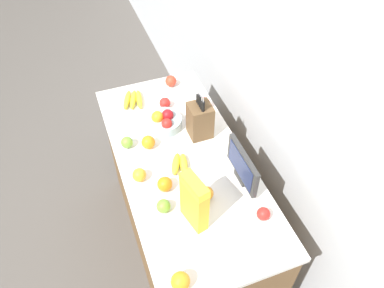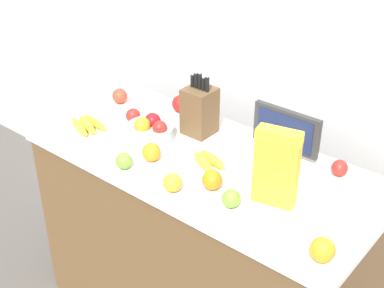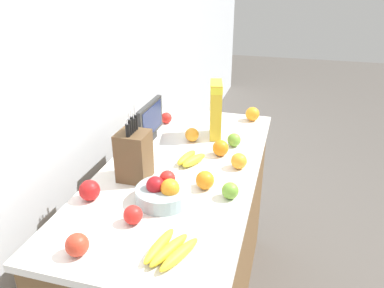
{
  "view_description": "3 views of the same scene",
  "coord_description": "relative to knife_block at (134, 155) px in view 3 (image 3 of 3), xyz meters",
  "views": [
    {
      "loc": [
        1.28,
        -0.42,
        2.48
      ],
      "look_at": [
        0.01,
        0.05,
        1.05
      ],
      "focal_mm": 35.0,
      "sensor_mm": 36.0,
      "label": 1
    },
    {
      "loc": [
        1.15,
        -1.47,
        2.09
      ],
      "look_at": [
        -0.06,
        0.0,
        0.98
      ],
      "focal_mm": 50.0,
      "sensor_mm": 36.0,
      "label": 2
    },
    {
      "loc": [
        -1.44,
        -0.45,
        1.75
      ],
      "look_at": [
        -0.03,
        -0.06,
        1.06
      ],
      "focal_mm": 35.0,
      "sensor_mm": 36.0,
      "label": 3
    }
  ],
  "objects": [
    {
      "name": "apple_front",
      "position": [
        -0.3,
        -0.12,
        -0.08
      ],
      "size": [
        0.07,
        0.07,
        0.07
      ],
      "primitive_type": "sphere",
      "color": "red",
      "rests_on": "counter"
    },
    {
      "name": "apple_by_knife_block",
      "position": [
        -0.49,
        -0.02,
        -0.07
      ],
      "size": [
        0.07,
        0.07,
        0.07
      ],
      "primitive_type": "sphere",
      "color": "red",
      "rests_on": "counter"
    },
    {
      "name": "counter",
      "position": [
        0.15,
        -0.16,
        -0.57
      ],
      "size": [
        1.49,
        0.69,
        0.93
      ],
      "color": "brown",
      "rests_on": "ground_plane"
    },
    {
      "name": "fruit_bowl",
      "position": [
        -0.13,
        -0.18,
        -0.07
      ],
      "size": [
        0.21,
        0.21,
        0.11
      ],
      "color": "#99B2B7",
      "rests_on": "counter"
    },
    {
      "name": "small_monitor",
      "position": [
        0.39,
        0.08,
        -0.0
      ],
      "size": [
        0.3,
        0.03,
        0.2
      ],
      "color": "#2D2D2D",
      "rests_on": "counter"
    },
    {
      "name": "orange_front_right",
      "position": [
        0.81,
        -0.4,
        -0.07
      ],
      "size": [
        0.08,
        0.08,
        0.08
      ],
      "primitive_type": "sphere",
      "color": "orange",
      "rests_on": "counter"
    },
    {
      "name": "orange_front_left",
      "position": [
        0.21,
        -0.41,
        -0.07
      ],
      "size": [
        0.07,
        0.07,
        0.07
      ],
      "primitive_type": "sphere",
      "color": "orange",
      "rests_on": "counter"
    },
    {
      "name": "wall_back",
      "position": [
        0.15,
        0.4,
        0.26
      ],
      "size": [
        9.0,
        0.06,
        2.6
      ],
      "color": "silver",
      "rests_on": "ground_plane"
    },
    {
      "name": "knife_block",
      "position": [
        0.0,
        0.0,
        0.0
      ],
      "size": [
        0.12,
        0.13,
        0.32
      ],
      "color": "brown",
      "rests_on": "counter"
    },
    {
      "name": "apple_leftmost",
      "position": [
        -0.05,
        -0.42,
        -0.08
      ],
      "size": [
        0.07,
        0.07,
        0.07
      ],
      "primitive_type": "sphere",
      "color": "#6B9E33",
      "rests_on": "counter"
    },
    {
      "name": "orange_by_cereal",
      "position": [
        -0.0,
        -0.31,
        -0.07
      ],
      "size": [
        0.08,
        0.08,
        0.08
      ],
      "primitive_type": "sphere",
      "color": "orange",
      "rests_on": "counter"
    },
    {
      "name": "apple_rear",
      "position": [
        -0.2,
        0.1,
        -0.07
      ],
      "size": [
        0.08,
        0.08,
        0.08
      ],
      "primitive_type": "sphere",
      "color": "red",
      "rests_on": "counter"
    },
    {
      "name": "apple_near_bananas",
      "position": [
        0.43,
        -0.35,
        -0.08
      ],
      "size": [
        0.07,
        0.07,
        0.07
      ],
      "primitive_type": "sphere",
      "color": "#6B9E33",
      "rests_on": "counter"
    },
    {
      "name": "banana_bunch_left",
      "position": [
        0.2,
        -0.19,
        -0.09
      ],
      "size": [
        0.17,
        0.13,
        0.04
      ],
      "rotation": [
        0.0,
        0.0,
        5.9
      ],
      "color": "yellow",
      "rests_on": "counter"
    },
    {
      "name": "apple_rightmost",
      "position": [
        0.64,
        0.08,
        -0.08
      ],
      "size": [
        0.07,
        0.07,
        0.07
      ],
      "primitive_type": "sphere",
      "color": "red",
      "rests_on": "counter"
    },
    {
      "name": "orange_back_center",
      "position": [
        0.31,
        -0.31,
        -0.07
      ],
      "size": [
        0.08,
        0.08,
        0.08
      ],
      "primitive_type": "sphere",
      "color": "orange",
      "rests_on": "counter"
    },
    {
      "name": "cereal_box",
      "position": [
        0.53,
        -0.23,
        0.05
      ],
      "size": [
        0.17,
        0.09,
        0.3
      ],
      "rotation": [
        0.0,
        0.0,
        0.23
      ],
      "color": "gold",
      "rests_on": "counter"
    },
    {
      "name": "banana_bunch_right",
      "position": [
        -0.42,
        -0.29,
        -0.09
      ],
      "size": [
        0.21,
        0.16,
        0.04
      ],
      "rotation": [
        0.0,
        0.0,
        2.86
      ],
      "color": "yellow",
      "rests_on": "counter"
    },
    {
      "name": "orange_front_center",
      "position": [
        0.43,
        -0.13,
        -0.07
      ],
      "size": [
        0.07,
        0.07,
        0.07
      ],
      "primitive_type": "sphere",
      "color": "orange",
      "rests_on": "counter"
    }
  ]
}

